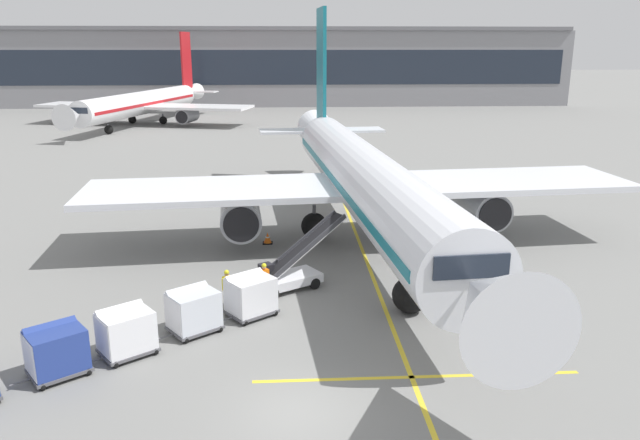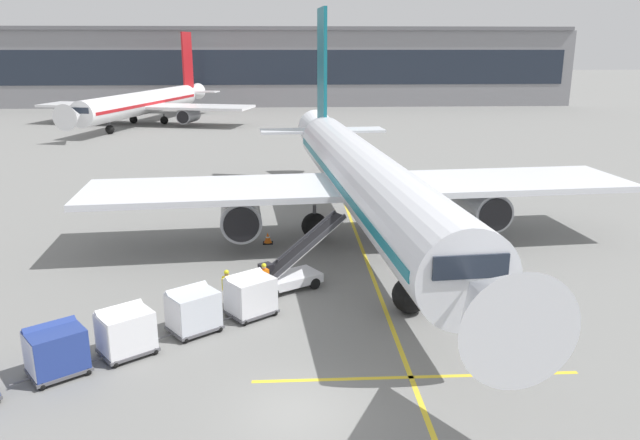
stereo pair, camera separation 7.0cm
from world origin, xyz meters
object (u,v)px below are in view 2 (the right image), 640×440
Objects in this scene: parked_airplane at (363,179)px; baggage_cart_fourth at (56,350)px; ground_crew_by_carts at (264,278)px; distant_airplane at (145,103)px; belt_loader at (290,271)px; baggage_cart_lead at (250,294)px; baggage_cart_second at (193,309)px; safety_cone_engine_keepout at (268,238)px; ground_crew_by_loader at (227,285)px; baggage_cart_third at (125,331)px.

baggage_cart_fourth is (-13.04, -15.33, -2.93)m from parked_airplane.
baggage_cart_fourth reaches higher than ground_crew_by_carts.
parked_airplane is at bearing -66.59° from distant_airplane.
distant_airplane is (-21.61, 67.72, 2.34)m from belt_loader.
baggage_cart_lead is 2.75m from baggage_cart_second.
ground_crew_by_carts is (2.87, 3.46, -0.00)m from baggage_cart_second.
distant_airplane is (-20.31, 60.40, 2.94)m from safety_cone_engine_keepout.
baggage_cart_fourth is 1.53× the size of ground_crew_by_carts.
parked_airplane is 1.03× the size of distant_airplane.
ground_crew_by_loader is at bearing -146.78° from belt_loader.
belt_loader is 7.20× the size of safety_cone_engine_keepout.
parked_airplane is 16.11× the size of baggage_cart_lead.
baggage_cart_lead is 0.06× the size of distant_airplane.
baggage_cart_second is at bearing -131.83° from belt_loader.
safety_cone_engine_keepout is 0.02× the size of distant_airplane.
baggage_cart_lead reaches higher than safety_cone_engine_keepout.
safety_cone_engine_keepout is at bearing 69.58° from baggage_cart_third.
belt_loader reaches higher than ground_crew_by_carts.
baggage_cart_second is at bearing 36.33° from baggage_cart_fourth.
baggage_cart_fourth is at bearing -137.44° from belt_loader.
baggage_cart_third is at bearing 33.70° from baggage_cart_fourth.
distant_airplane reaches higher than baggage_cart_lead.
baggage_cart_third is at bearing -144.06° from baggage_cart_lead.
distant_airplane is at bearing 103.61° from baggage_cart_second.
baggage_cart_lead is 1.00× the size of baggage_cart_second.
safety_cone_engine_keepout is at bearing 64.44° from baggage_cart_fourth.
baggage_cart_fourth is 3.86× the size of safety_cone_engine_keepout.
baggage_cart_second is 74.42m from distant_airplane.
distant_airplane is (-15.19, 74.15, 2.27)m from baggage_cart_third.
belt_loader is 2.85× the size of ground_crew_by_carts.
baggage_cart_second is 4.50m from ground_crew_by_carts.
ground_crew_by_loader is 9.39m from safety_cone_engine_keepout.
baggage_cart_third reaches higher than ground_crew_by_loader.
baggage_cart_second is 2.97m from baggage_cart_third.
baggage_cart_lead is at bearing -74.37° from distant_airplane.
baggage_cart_third is (-2.32, -1.85, 0.00)m from baggage_cart_second.
distant_airplane is at bearing 113.41° from parked_airplane.
baggage_cart_lead is (-1.80, -3.08, 0.07)m from belt_loader.
baggage_cart_lead is (-6.27, -10.56, -2.93)m from parked_airplane.
ground_crew_by_carts is (-1.23, -1.12, 0.07)m from belt_loader.
safety_cone_engine_keepout is (-0.07, 8.43, -0.66)m from ground_crew_by_carts.
baggage_cart_second is at bearing -103.23° from safety_cone_engine_keepout.
parked_airplane is 20.34m from baggage_cart_fourth.
baggage_cart_fourth is (-2.14, -1.43, 0.00)m from baggage_cart_third.
ground_crew_by_loader is 2.53× the size of safety_cone_engine_keepout.
distant_airplane is (-20.38, 68.83, 2.27)m from ground_crew_by_carts.
distant_airplane reaches higher than baggage_cart_fourth.
baggage_cart_lead and baggage_cart_third have the same top height.
parked_airplane reaches higher than baggage_cart_lead.
baggage_cart_lead is at bearing 35.25° from baggage_cart_fourth.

